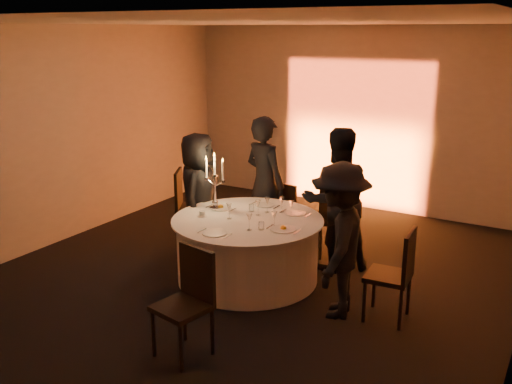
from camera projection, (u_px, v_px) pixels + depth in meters
The scene contains 31 objects.
floor at pixel (248, 279), 6.94m from camera, with size 7.00×7.00×0.00m, color black.
ceiling at pixel (247, 22), 6.12m from camera, with size 7.00×7.00×0.00m, color silver.
wall_back at pixel (356, 119), 9.44m from camera, with size 7.00×7.00×0.00m, color #A49E98.
wall_left at pixel (64, 135), 7.98m from camera, with size 7.00×7.00×0.00m, color #A49E98.
uplighter_fixture at pixel (345, 207), 9.59m from camera, with size 0.25×0.12×0.10m, color black.
banquet_table at pixel (248, 249), 6.84m from camera, with size 1.80×1.80×0.77m.
chair_left at pixel (188, 202), 7.99m from camera, with size 0.62×0.62×1.05m.
chair_back_left at pixel (288, 209), 7.99m from camera, with size 0.42×0.42×0.89m.
chair_back_right at pixel (336, 215), 7.46m from camera, with size 0.60×0.60×1.04m.
chair_right at pixel (397, 270), 5.81m from camera, with size 0.46×0.46×0.99m.
chair_front at pixel (189, 296), 5.22m from camera, with size 0.52×0.52×1.02m.
guest_left at pixel (198, 195), 7.48m from camera, with size 0.81×0.53×1.66m, color black.
guest_back_left at pixel (265, 183), 7.72m from camera, with size 0.67×0.44×1.83m, color black.
guest_back_right at pixel (336, 200), 7.03m from camera, with size 0.88×0.68×1.80m, color black.
guest_right at pixel (339, 241), 5.87m from camera, with size 1.07×0.61×1.65m, color black.
plate_left at pixel (221, 207), 7.12m from camera, with size 0.36×0.27×0.08m.
plate_back_left at pixel (265, 205), 7.24m from camera, with size 0.35×0.24×0.01m.
plate_back_right at pixel (295, 213), 6.92m from camera, with size 0.35×0.27×0.01m.
plate_right at pixel (283, 228), 6.36m from camera, with size 0.36×0.29×0.08m.
plate_front at pixel (215, 233), 6.24m from camera, with size 0.36×0.27×0.01m.
coffee_cup at pixel (202, 214), 6.82m from camera, with size 0.11×0.11×0.07m.
candelabra at pixel (215, 189), 7.04m from camera, with size 0.30×0.14×0.72m.
wine_glass_a at pixel (249, 218), 6.31m from camera, with size 0.07×0.07×0.19m.
wine_glass_b at pixel (274, 216), 6.39m from camera, with size 0.07×0.07×0.19m.
wine_glass_c at pixel (267, 202), 6.93m from camera, with size 0.07×0.07×0.19m.
wine_glass_d at pixel (258, 204), 6.82m from camera, with size 0.07×0.07×0.19m.
wine_glass_e at pixel (291, 205), 6.79m from camera, with size 0.07×0.07×0.19m.
wine_glass_f at pixel (282, 201), 6.94m from camera, with size 0.07×0.07×0.19m.
wine_glass_g at pixel (229, 208), 6.70m from camera, with size 0.07×0.07×0.19m.
tumbler_a at pixel (251, 208), 7.00m from camera, with size 0.07×0.07×0.09m, color white.
tumbler_b at pixel (261, 226), 6.36m from camera, with size 0.07×0.07×0.09m, color white.
Camera 1 is at (3.30, -5.47, 2.92)m, focal length 40.00 mm.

